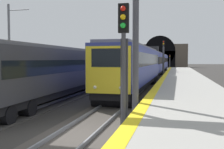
% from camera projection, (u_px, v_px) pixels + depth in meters
% --- Properties ---
extents(ground_plane, '(320.00, 320.00, 0.00)m').
position_uv_depth(ground_plane, '(76.00, 137.00, 10.04)').
color(ground_plane, '#302D2B').
extents(platform_right, '(112.00, 4.70, 1.00)m').
position_uv_depth(platform_right, '(200.00, 131.00, 8.98)').
color(platform_right, '#9E9B93').
rests_on(platform_right, ground_plane).
extents(platform_right_edge_strip, '(112.00, 0.50, 0.01)m').
position_uv_depth(platform_right_edge_strip, '(138.00, 114.00, 9.44)').
color(platform_right_edge_strip, yellow).
rests_on(platform_right_edge_strip, platform_right).
extents(track_main_line, '(160.00, 2.84, 0.21)m').
position_uv_depth(track_main_line, '(76.00, 136.00, 10.04)').
color(track_main_line, '#423D38').
rests_on(track_main_line, ground_plane).
extents(train_main_approaching, '(57.58, 2.93, 4.97)m').
position_uv_depth(train_main_approaching, '(153.00, 63.00, 42.63)').
color(train_main_approaching, navy).
rests_on(train_main_approaching, ground_plane).
extents(train_adjacent_platform, '(42.03, 3.11, 4.66)m').
position_uv_depth(train_adjacent_platform, '(102.00, 66.00, 31.23)').
color(train_adjacent_platform, '#333338').
rests_on(train_adjacent_platform, ground_plane).
extents(railway_signal_near, '(0.39, 0.38, 4.93)m').
position_uv_depth(railway_signal_near, '(124.00, 57.00, 9.76)').
color(railway_signal_near, '#38383D').
rests_on(railway_signal_near, ground_plane).
extents(railway_signal_mid, '(0.39, 0.38, 5.73)m').
position_uv_depth(railway_signal_mid, '(163.00, 57.00, 39.98)').
color(railway_signal_mid, '#38383D').
rests_on(railway_signal_mid, ground_plane).
extents(railway_signal_far, '(0.39, 0.38, 4.29)m').
position_uv_depth(railway_signal_far, '(170.00, 60.00, 80.15)').
color(railway_signal_far, '#38383D').
rests_on(railway_signal_far, ground_plane).
extents(overhead_signal_gantry, '(0.70, 8.85, 7.53)m').
position_uv_depth(overhead_signal_gantry, '(46.00, 1.00, 12.62)').
color(overhead_signal_gantry, '#3F3F47').
rests_on(overhead_signal_gantry, ground_plane).
extents(tunnel_portal, '(2.49, 20.36, 11.69)m').
position_uv_depth(tunnel_portal, '(160.00, 56.00, 100.64)').
color(tunnel_portal, '#51473D').
rests_on(tunnel_portal, ground_plane).
extents(catenary_mast_far, '(0.22, 2.26, 8.17)m').
position_uv_depth(catenary_mast_far, '(10.00, 46.00, 25.60)').
color(catenary_mast_far, '#595B60').
rests_on(catenary_mast_far, ground_plane).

